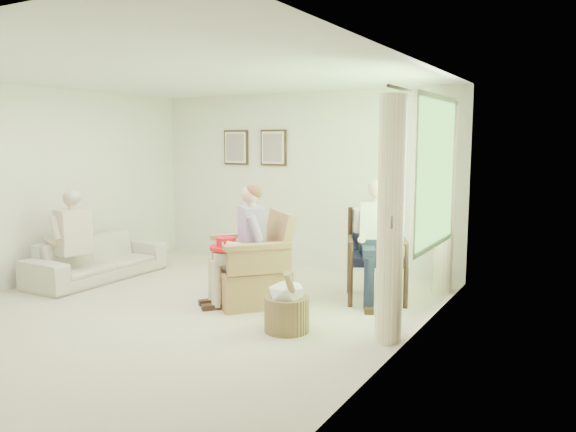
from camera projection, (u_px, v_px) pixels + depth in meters
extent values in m
plane|color=beige|center=(183.00, 310.00, 6.30)|extent=(5.50, 5.50, 0.00)
cube|color=silver|center=(300.00, 180.00, 8.49)|extent=(5.00, 0.04, 2.60)
cube|color=silver|center=(33.00, 186.00, 7.35)|extent=(0.04, 5.50, 2.60)
cube|color=silver|center=(401.00, 208.00, 4.90)|extent=(0.04, 5.50, 2.60)
cube|color=white|center=(177.00, 73.00, 5.95)|extent=(5.00, 5.50, 0.02)
cube|color=#2D6B23|center=(436.00, 173.00, 5.91)|extent=(0.02, 1.40, 1.50)
cube|color=white|center=(437.00, 97.00, 5.81)|extent=(0.04, 1.52, 0.06)
cube|color=white|center=(432.00, 245.00, 6.02)|extent=(0.04, 1.52, 0.06)
cylinder|color=#382114|center=(429.00, 96.00, 5.85)|extent=(0.03, 2.50, 0.03)
cylinder|color=#F3EEBE|center=(391.00, 220.00, 5.19)|extent=(0.34, 0.34, 2.30)
cylinder|color=#F3EEBE|center=(445.00, 201.00, 6.88)|extent=(0.34, 0.34, 2.30)
cube|color=#382114|center=(236.00, 147.00, 8.97)|extent=(0.45, 0.03, 0.55)
cube|color=silver|center=(235.00, 147.00, 8.95)|extent=(0.39, 0.01, 0.49)
cube|color=tan|center=(235.00, 147.00, 8.94)|extent=(0.33, 0.01, 0.43)
cube|color=#382114|center=(273.00, 148.00, 8.62)|extent=(0.45, 0.03, 0.55)
cube|color=silver|center=(273.00, 148.00, 8.60)|extent=(0.39, 0.01, 0.49)
cube|color=tan|center=(272.00, 148.00, 8.60)|extent=(0.33, 0.01, 0.43)
cube|color=#AC8051|center=(251.00, 285.00, 6.56)|extent=(0.80, 0.78, 0.42)
cube|color=beige|center=(250.00, 264.00, 6.50)|extent=(0.62, 0.60, 0.10)
cube|color=#AC8051|center=(266.00, 235.00, 6.77)|extent=(0.74, 0.23, 0.62)
cube|color=#AC8051|center=(225.00, 251.00, 6.69)|extent=(0.10, 0.72, 0.30)
cube|color=#AC8051|center=(278.00, 257.00, 6.33)|extent=(0.10, 0.72, 0.30)
cylinder|color=black|center=(342.00, 284.00, 6.54)|extent=(0.06, 0.06, 0.46)
cylinder|color=black|center=(393.00, 291.00, 6.24)|extent=(0.06, 0.06, 0.46)
cylinder|color=black|center=(361.00, 274.00, 7.04)|extent=(0.06, 0.06, 0.46)
cylinder|color=black|center=(409.00, 280.00, 6.74)|extent=(0.06, 0.06, 0.46)
cube|color=#191A37|center=(377.00, 258.00, 6.60)|extent=(0.60, 0.58, 0.10)
cube|color=#191A37|center=(385.00, 232.00, 6.81)|extent=(0.56, 0.07, 0.52)
imported|color=beige|center=(97.00, 259.00, 7.67)|extent=(1.95, 0.76, 0.57)
cube|color=beige|center=(249.00, 250.00, 6.48)|extent=(0.40, 0.26, 0.16)
cube|color=#AD8FCB|center=(250.00, 226.00, 6.46)|extent=(0.39, 0.24, 0.46)
sphere|color=#DDAD8E|center=(249.00, 194.00, 6.40)|extent=(0.21, 0.21, 0.21)
ellipsoid|color=brown|center=(251.00, 192.00, 6.42)|extent=(0.22, 0.22, 0.18)
cube|color=beige|center=(231.00, 257.00, 6.34)|extent=(0.14, 0.44, 0.13)
cube|color=beige|center=(246.00, 259.00, 6.24)|extent=(0.14, 0.44, 0.13)
cylinder|color=beige|center=(221.00, 285.00, 6.21)|extent=(0.12, 0.12, 0.53)
cylinder|color=beige|center=(236.00, 288.00, 6.11)|extent=(0.12, 0.12, 0.53)
cube|color=#181E34|center=(377.00, 245.00, 6.58)|extent=(0.40, 0.26, 0.16)
cube|color=silver|center=(378.00, 221.00, 6.56)|extent=(0.39, 0.24, 0.46)
sphere|color=#DDAD8E|center=(378.00, 190.00, 6.51)|extent=(0.21, 0.21, 0.21)
ellipsoid|color=#B7B2AD|center=(379.00, 187.00, 6.52)|extent=(0.22, 0.22, 0.18)
cube|color=#181E34|center=(362.00, 251.00, 6.45)|extent=(0.14, 0.44, 0.13)
cube|color=#181E34|center=(378.00, 253.00, 6.35)|extent=(0.14, 0.44, 0.13)
cylinder|color=#181E34|center=(355.00, 281.00, 6.32)|extent=(0.12, 0.12, 0.57)
cylinder|color=#181E34|center=(371.00, 283.00, 6.22)|extent=(0.12, 0.12, 0.57)
cube|color=beige|center=(74.00, 247.00, 7.32)|extent=(0.42, 0.26, 0.16)
cube|color=beige|center=(74.00, 226.00, 7.30)|extent=(0.41, 0.24, 0.46)
sphere|color=#DDAD8E|center=(72.00, 198.00, 7.24)|extent=(0.21, 0.21, 0.21)
ellipsoid|color=#B7B2AD|center=(73.00, 196.00, 7.26)|extent=(0.22, 0.22, 0.18)
cube|color=beige|center=(54.00, 253.00, 7.18)|extent=(0.14, 0.44, 0.13)
cube|color=beige|center=(65.00, 255.00, 7.08)|extent=(0.14, 0.44, 0.13)
cylinder|color=beige|center=(42.00, 273.00, 7.04)|extent=(0.12, 0.12, 0.40)
cylinder|color=beige|center=(52.00, 275.00, 6.94)|extent=(0.12, 0.12, 0.40)
cylinder|color=red|center=(226.00, 248.00, 6.37)|extent=(0.38, 0.38, 0.04)
cylinder|color=red|center=(226.00, 243.00, 6.36)|extent=(0.22, 0.22, 0.12)
cube|color=white|center=(235.00, 243.00, 6.31)|extent=(0.05, 0.01, 0.05)
cube|color=white|center=(235.00, 241.00, 6.44)|extent=(0.02, 0.05, 0.05)
cube|color=white|center=(223.00, 241.00, 6.47)|extent=(0.04, 0.03, 0.05)
cube|color=white|center=(216.00, 243.00, 6.35)|extent=(0.04, 0.03, 0.05)
cube|color=white|center=(223.00, 244.00, 6.25)|extent=(0.02, 0.05, 0.05)
cylinder|color=tan|center=(287.00, 314.00, 5.57)|extent=(0.57, 0.57, 0.35)
ellipsoid|color=white|center=(287.00, 292.00, 5.54)|extent=(0.40, 0.40, 0.24)
cylinder|color=#A57F56|center=(293.00, 294.00, 5.45)|extent=(0.18, 0.32, 0.52)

